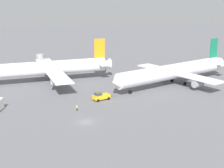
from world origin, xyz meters
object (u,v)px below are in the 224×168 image
airliner_being_pushed (173,72)px  pushback_tug (101,96)px  ground_crew_wing_walker_right (77,108)px  traffic_cone_wingtip_port (112,102)px  airliner_at_gate_left (47,68)px  jet_bridge (41,60)px

airliner_being_pushed → pushback_tug: 33.74m
ground_crew_wing_walker_right → traffic_cone_wingtip_port: (11.63, 5.34, -0.63)m
traffic_cone_wingtip_port → airliner_at_gate_left: bearing=122.4°
airliner_being_pushed → ground_crew_wing_walker_right: airliner_being_pushed is taller
airliner_at_gate_left → pushback_tug: (16.94, -27.11, -4.45)m
pushback_tug → airliner_at_gate_left: bearing=122.0°
airliner_at_gate_left → pushback_tug: bearing=-58.0°
airliner_at_gate_left → airliner_being_pushed: bearing=-15.3°
jet_bridge → pushback_tug: bearing=-70.5°
ground_crew_wing_walker_right → traffic_cone_wingtip_port: ground_crew_wing_walker_right is taller
airliner_being_pushed → ground_crew_wing_walker_right: size_ratio=30.92×
traffic_cone_wingtip_port → jet_bridge: jet_bridge is taller
airliner_at_gate_left → pushback_tug: airliner_at_gate_left is taller
airliner_at_gate_left → pushback_tug: size_ratio=6.15×
jet_bridge → airliner_at_gate_left: bearing=-84.8°
traffic_cone_wingtip_port → pushback_tug: bearing=125.1°
airliner_at_gate_left → ground_crew_wing_walker_right: 37.71m
pushback_tug → traffic_cone_wingtip_port: 5.04m
airliner_being_pushed → traffic_cone_wingtip_port: bearing=-146.5°
jet_bridge → airliner_being_pushed: bearing=-39.3°
airliner_at_gate_left → pushback_tug: 32.28m
airliner_at_gate_left → airliner_being_pushed: (47.30, -12.92, -0.55)m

